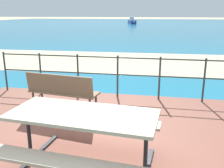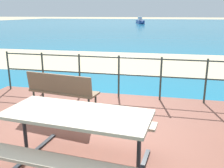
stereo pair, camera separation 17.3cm
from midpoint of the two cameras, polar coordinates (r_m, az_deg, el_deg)
The scene contains 8 objects.
ground_plane at distance 4.07m, azimuth -4.07°, elevation -14.17°, with size 240.00×240.00×0.00m, color tan.
patio_paving at distance 4.05m, azimuth -4.08°, elevation -13.81°, with size 6.40×5.20×0.06m, color brown.
sea_water at distance 43.43m, azimuth 11.71°, elevation 12.75°, with size 90.00×90.00×0.01m, color teal.
beach_strip at distance 10.91m, azimuth 7.08°, elevation 4.94°, with size 54.00×4.95×0.01m, color beige.
picnic_table at distance 3.20m, azimuth -6.29°, elevation -9.34°, with size 1.93×1.57×0.79m.
park_bench at distance 5.09m, azimuth -10.33°, elevation -1.10°, with size 1.47×0.62×0.84m.
railing_fence at distance 5.99m, azimuth 2.36°, elevation 2.78°, with size 5.94×0.04×1.01m.
boat_mid at distance 50.47m, azimuth 6.46°, elevation 13.84°, with size 2.17×5.03×1.30m.
Camera 2 is at (1.14, -3.35, 2.03)m, focal length 40.61 mm.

